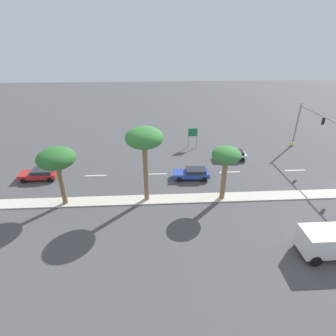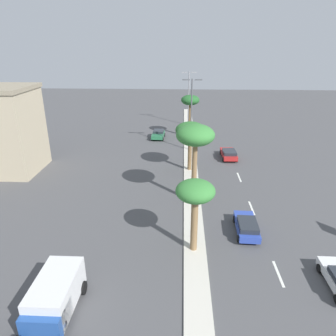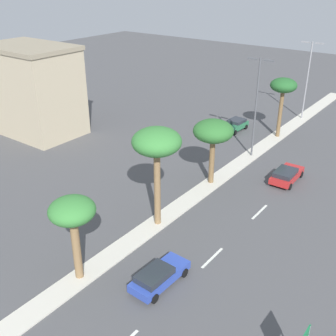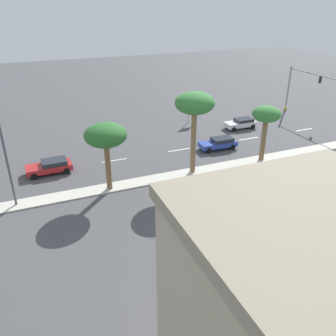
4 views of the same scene
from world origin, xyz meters
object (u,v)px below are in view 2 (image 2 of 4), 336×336
object	(u,v)px
street_lamp_far	(191,110)
box_truck	(54,298)
palm_tree_left	(190,131)
palm_tree_right	(190,101)
palm_tree_outboard	(195,137)
sedan_green_center	(158,134)
sedan_blue_near	(247,226)
sedan_red_far	(229,154)
palm_tree_far	(195,194)
street_lamp_near	(189,94)

from	to	relation	value
street_lamp_far	box_truck	world-z (taller)	street_lamp_far
palm_tree_left	palm_tree_right	distance (m)	15.46
palm_tree_right	street_lamp_far	distance (m)	7.24
palm_tree_right	box_truck	size ratio (longest dim) A/B	1.30
palm_tree_outboard	sedan_green_center	world-z (taller)	palm_tree_outboard
box_truck	street_lamp_far	bearing A→B (deg)	74.60
sedan_blue_near	sedan_red_far	world-z (taller)	sedan_red_far
sedan_blue_near	box_truck	size ratio (longest dim) A/B	0.81
palm_tree_far	sedan_green_center	distance (m)	32.15
palm_tree_outboard	sedan_red_far	distance (m)	15.87
street_lamp_far	sedan_green_center	xyz separation A→B (m)	(-5.46, 6.18, -5.57)
palm_tree_left	box_truck	bearing A→B (deg)	-109.72
palm_tree_right	street_lamp_far	world-z (taller)	street_lamp_far
street_lamp_near	sedan_green_center	bearing A→B (deg)	-118.70
palm_tree_far	sedan_blue_near	distance (m)	6.95
palm_tree_right	sedan_red_far	size ratio (longest dim) A/B	1.60
street_lamp_far	sedan_red_far	bearing A→B (deg)	-32.31
palm_tree_far	street_lamp_near	bearing A→B (deg)	89.94
street_lamp_far	sedan_green_center	size ratio (longest dim) A/B	2.70
sedan_red_far	box_truck	world-z (taller)	box_truck
palm_tree_left	palm_tree_right	size ratio (longest dim) A/B	0.87
street_lamp_near	sedan_blue_near	xyz separation A→B (m)	(4.69, -38.42, -5.40)
palm_tree_right	palm_tree_far	bearing A→B (deg)	-90.32
palm_tree_outboard	palm_tree_left	distance (m)	8.92
palm_tree_left	palm_tree_outboard	bearing A→B (deg)	-88.24
palm_tree_right	sedan_blue_near	distance (m)	30.68
palm_tree_far	palm_tree_outboard	world-z (taller)	palm_tree_outboard
sedan_red_far	palm_tree_far	bearing A→B (deg)	-104.61
street_lamp_near	sedan_blue_near	bearing A→B (deg)	-83.04
box_truck	sedan_red_far	bearing A→B (deg)	63.48
palm_tree_left	street_lamp_far	size ratio (longest dim) A/B	0.59
palm_tree_right	sedan_green_center	xyz separation A→B (m)	(-5.42, -1.06, -5.53)
palm_tree_outboard	sedan_blue_near	size ratio (longest dim) A/B	1.82
sedan_blue_near	sedan_red_far	bearing A→B (deg)	87.16
sedan_green_center	palm_tree_far	bearing A→B (deg)	-80.53
palm_tree_far	box_truck	world-z (taller)	palm_tree_far
palm_tree_far	sedan_red_far	world-z (taller)	palm_tree_far
palm_tree_far	palm_tree_right	bearing A→B (deg)	89.68
sedan_green_center	sedan_blue_near	bearing A→B (deg)	-70.88
street_lamp_far	sedan_blue_near	bearing A→B (deg)	-78.70
palm_tree_left	sedan_green_center	bearing A→B (deg)	109.85
palm_tree_right	street_lamp_far	bearing A→B (deg)	-89.71
palm_tree_outboard	street_lamp_near	xyz separation A→B (m)	(-0.17, 32.76, -0.95)
street_lamp_near	street_lamp_far	bearing A→B (deg)	-89.37
sedan_red_far	street_lamp_near	bearing A→B (deg)	106.30
box_truck	palm_tree_far	bearing A→B (deg)	38.66
palm_tree_right	sedan_green_center	distance (m)	7.82
palm_tree_left	box_truck	world-z (taller)	palm_tree_left
palm_tree_outboard	sedan_green_center	xyz separation A→B (m)	(-5.46, 23.11, -6.33)
palm_tree_right	street_lamp_near	size ratio (longest dim) A/B	0.71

